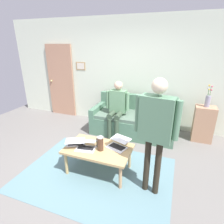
% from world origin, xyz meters
% --- Properties ---
extents(ground_plane, '(7.68, 7.68, 0.00)m').
position_xyz_m(ground_plane, '(0.00, 0.00, 0.00)').
color(ground_plane, slate).
extents(area_rug, '(2.46, 1.78, 0.01)m').
position_xyz_m(area_rug, '(-0.08, 0.09, 0.00)').
color(area_rug, slate).
rests_on(area_rug, ground_plane).
extents(back_wall, '(7.04, 0.11, 2.70)m').
position_xyz_m(back_wall, '(0.00, -2.20, 1.35)').
color(back_wall, silver).
rests_on(back_wall, ground_plane).
extents(interior_door, '(0.82, 0.09, 2.05)m').
position_xyz_m(interior_door, '(2.05, -2.11, 1.02)').
color(interior_door, tan).
rests_on(interior_door, ground_plane).
extents(couch, '(1.94, 0.88, 0.88)m').
position_xyz_m(couch, '(-0.29, -1.63, 0.31)').
color(couch, '#4C725A').
rests_on(couch, ground_plane).
extents(coffee_table, '(1.09, 0.67, 0.45)m').
position_xyz_m(coffee_table, '(-0.08, -0.01, 0.40)').
color(coffee_table, tan).
rests_on(coffee_table, ground_plane).
extents(laptop_left, '(0.36, 0.33, 0.14)m').
position_xyz_m(laptop_left, '(0.10, 0.07, 0.49)').
color(laptop_left, silver).
rests_on(laptop_left, coffee_table).
extents(laptop_center, '(0.40, 0.41, 0.13)m').
position_xyz_m(laptop_center, '(-0.38, -0.16, 0.50)').
color(laptop_center, silver).
rests_on(laptop_center, coffee_table).
extents(laptop_right, '(0.43, 0.45, 0.13)m').
position_xyz_m(laptop_right, '(0.31, 0.03, 0.50)').
color(laptop_right, silver).
rests_on(laptop_right, coffee_table).
extents(french_press, '(0.12, 0.10, 0.27)m').
position_xyz_m(french_press, '(-0.14, 0.03, 0.57)').
color(french_press, '#4C3323').
rests_on(french_press, coffee_table).
extents(side_shelf, '(0.42, 0.32, 0.80)m').
position_xyz_m(side_shelf, '(-1.82, -1.79, 0.40)').
color(side_shelf, tan).
rests_on(side_shelf, ground_plane).
extents(flower_vase, '(0.10, 0.10, 0.48)m').
position_xyz_m(flower_vase, '(-1.82, -1.80, 0.96)').
color(flower_vase, '#948EA2').
rests_on(flower_vase, side_shelf).
extents(person_standing, '(0.60, 0.26, 1.70)m').
position_xyz_m(person_standing, '(-0.99, 0.14, 1.09)').
color(person_standing, '#2B251A').
rests_on(person_standing, ground_plane).
extents(person_seated, '(0.55, 0.51, 1.28)m').
position_xyz_m(person_seated, '(0.07, -1.41, 0.73)').
color(person_seated, '#364835').
rests_on(person_seated, ground_plane).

